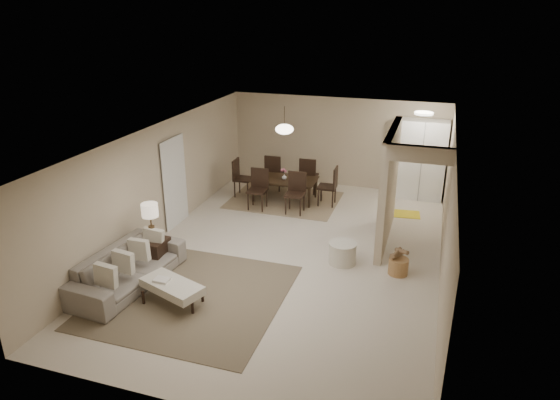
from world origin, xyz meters
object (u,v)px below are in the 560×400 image
(round_pouf, at_px, (342,253))
(wicker_basket, at_px, (398,266))
(pantry_cabinet, at_px, (422,160))
(sofa, at_px, (128,268))
(dining_table, at_px, (284,190))
(side_table, at_px, (154,253))
(ottoman_bench, at_px, (172,287))

(round_pouf, distance_m, wicker_basket, 1.11)
(pantry_cabinet, xyz_separation_m, sofa, (-4.80, -6.28, -0.70))
(wicker_basket, bearing_deg, dining_table, 136.90)
(pantry_cabinet, bearing_deg, sofa, -127.37)
(sofa, height_order, side_table, sofa)
(ottoman_bench, height_order, round_pouf, round_pouf)
(side_table, relative_size, dining_table, 0.33)
(side_table, height_order, dining_table, dining_table)
(side_table, distance_m, dining_table, 4.40)
(pantry_cabinet, xyz_separation_m, round_pouf, (-1.23, -4.25, -0.83))
(ottoman_bench, xyz_separation_m, side_table, (-1.02, 1.09, -0.05))
(pantry_cabinet, bearing_deg, ottoman_bench, -119.56)
(ottoman_bench, bearing_deg, side_table, 152.57)
(wicker_basket, relative_size, dining_table, 0.23)
(round_pouf, bearing_deg, dining_table, 126.11)
(sofa, xyz_separation_m, round_pouf, (3.57, 2.03, -0.13))
(ottoman_bench, distance_m, wicker_basket, 4.25)
(ottoman_bench, distance_m, round_pouf, 3.43)
(side_table, bearing_deg, pantry_cabinet, 49.14)
(sofa, height_order, ottoman_bench, sofa)
(sofa, xyz_separation_m, wicker_basket, (4.68, 1.93, -0.19))
(sofa, relative_size, wicker_basket, 6.35)
(wicker_basket, height_order, dining_table, dining_table)
(round_pouf, relative_size, dining_table, 0.33)
(pantry_cabinet, bearing_deg, round_pouf, -106.14)
(side_table, bearing_deg, dining_table, 71.69)
(sofa, relative_size, dining_table, 1.43)
(round_pouf, height_order, wicker_basket, round_pouf)
(pantry_cabinet, relative_size, side_table, 3.76)
(round_pouf, bearing_deg, ottoman_bench, -137.02)
(wicker_basket, bearing_deg, sofa, -157.58)
(pantry_cabinet, distance_m, round_pouf, 4.50)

